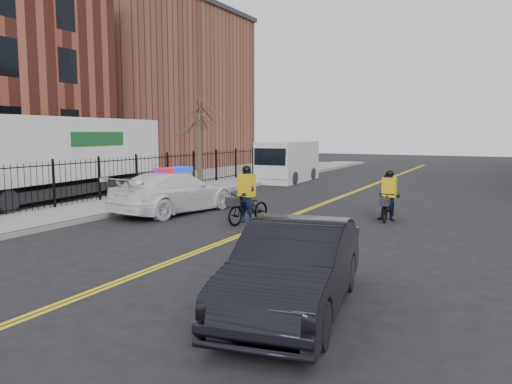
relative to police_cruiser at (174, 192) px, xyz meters
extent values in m
plane|color=black|center=(4.42, -3.30, -0.81)|extent=(120.00, 120.00, 0.00)
cube|color=gold|center=(4.34, 4.70, -0.81)|extent=(0.10, 60.00, 0.01)
cube|color=gold|center=(4.50, 4.70, -0.81)|extent=(0.10, 60.00, 0.01)
cube|color=gray|center=(-3.08, 4.70, -0.74)|extent=(3.00, 60.00, 0.15)
cube|color=gray|center=(-1.58, 4.70, -0.74)|extent=(0.20, 60.00, 0.15)
cube|color=gray|center=(-13.58, 4.70, -0.80)|extent=(18.00, 60.00, 0.02)
cube|color=brown|center=(-18.58, 20.70, 6.19)|extent=(14.00, 18.00, 14.00)
cylinder|color=#3B2F23|center=(-3.18, 6.70, 1.34)|extent=(0.28, 0.28, 4.00)
imported|color=white|center=(0.00, 0.00, -0.01)|extent=(3.03, 5.83, 1.62)
cube|color=#0C26CC|center=(0.00, 0.00, 0.88)|extent=(0.88, 1.56, 0.16)
imported|color=black|center=(8.40, -8.00, -0.02)|extent=(2.41, 5.04, 1.59)
cube|color=silver|center=(-1.08, 13.90, 0.46)|extent=(2.44, 6.06, 2.55)
cube|color=silver|center=(-0.98, 11.30, 0.24)|extent=(2.19, 0.97, 1.33)
cube|color=black|center=(-0.97, 10.86, 0.90)|extent=(2.00, 0.19, 1.00)
cylinder|color=black|center=(-2.07, 12.09, -0.43)|extent=(0.31, 0.79, 0.78)
cylinder|color=black|center=(0.04, 12.17, -0.43)|extent=(0.31, 0.79, 0.78)
cylinder|color=black|center=(-2.20, 15.63, -0.43)|extent=(0.31, 0.79, 0.78)
cylinder|color=black|center=(-0.10, 15.71, -0.43)|extent=(0.31, 0.79, 0.78)
cube|color=white|center=(-7.01, 1.02, 1.60)|extent=(3.62, 12.48, 2.84)
cube|color=black|center=(-7.01, 1.02, -0.29)|extent=(3.16, 11.50, 0.47)
cylinder|color=black|center=(-5.66, -3.13, -0.34)|extent=(0.37, 0.97, 0.95)
cylinder|color=black|center=(-7.51, 6.20, -0.29)|extent=(0.11, 0.11, 1.04)
cube|color=#195926|center=(-5.86, 2.08, 2.02)|extent=(0.38, 3.77, 0.66)
imported|color=black|center=(3.62, -0.75, -0.27)|extent=(1.14, 2.17, 1.08)
imported|color=black|center=(3.62, -0.75, 0.11)|extent=(0.76, 0.58, 1.86)
cube|color=gold|center=(3.62, -0.75, 0.52)|extent=(0.59, 0.47, 0.78)
sphere|color=black|center=(3.62, -0.75, 1.05)|extent=(0.31, 0.31, 0.31)
cube|color=black|center=(3.46, -1.46, 0.03)|extent=(0.41, 0.45, 0.29)
imported|color=black|center=(7.92, 1.95, -0.27)|extent=(0.51, 1.81, 1.09)
imported|color=black|center=(7.92, 1.95, 0.02)|extent=(0.82, 0.64, 1.68)
cube|color=gold|center=(7.92, 1.95, 0.39)|extent=(0.48, 0.33, 0.70)
sphere|color=black|center=(7.92, 1.95, 0.87)|extent=(0.28, 0.28, 0.28)
cube|color=black|center=(7.92, 1.30, -0.05)|extent=(0.30, 0.35, 0.26)
camera|label=1|loc=(11.62, -15.87, 2.33)|focal=35.00mm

